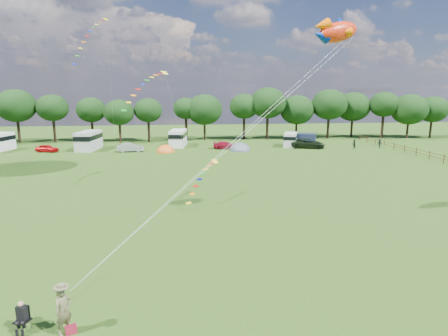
{
  "coord_description": "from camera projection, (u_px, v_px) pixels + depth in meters",
  "views": [
    {
      "loc": [
        -3.13,
        -18.63,
        9.53
      ],
      "look_at": [
        0.0,
        8.0,
        4.0
      ],
      "focal_mm": 30.0,
      "sensor_mm": 36.0,
      "label": 1
    }
  ],
  "objects": [
    {
      "name": "ground_plane",
      "position": [
        241.0,
        269.0,
        20.4
      ],
      "size": [
        180.0,
        180.0,
        0.0
      ],
      "primitive_type": "plane",
      "color": "black",
      "rests_on": "ground"
    },
    {
      "name": "tree_line",
      "position": [
        223.0,
        108.0,
        73.22
      ],
      "size": [
        102.98,
        10.98,
        10.27
      ],
      "color": "black",
      "rests_on": "ground"
    },
    {
      "name": "fence",
      "position": [
        410.0,
        150.0,
        57.48
      ],
      "size": [
        0.12,
        33.12,
        1.2
      ],
      "color": "#472D19",
      "rests_on": "ground"
    },
    {
      "name": "car_a",
      "position": [
        47.0,
        148.0,
        59.41
      ],
      "size": [
        3.89,
        2.41,
        1.21
      ],
      "primitive_type": "imported",
      "rotation": [
        0.0,
        0.0,
        1.28
      ],
      "color": "#B90B0E",
      "rests_on": "ground"
    },
    {
      "name": "car_b",
      "position": [
        130.0,
        148.0,
        59.64
      ],
      "size": [
        4.03,
        1.87,
        1.37
      ],
      "primitive_type": "imported",
      "rotation": [
        0.0,
        0.0,
        1.68
      ],
      "color": "#979A9E",
      "rests_on": "ground"
    },
    {
      "name": "car_c",
      "position": [
        226.0,
        145.0,
        62.68
      ],
      "size": [
        4.25,
        2.14,
        1.23
      ],
      "primitive_type": "imported",
      "rotation": [
        0.0,
        0.0,
        1.46
      ],
      "color": "maroon",
      "rests_on": "ground"
    },
    {
      "name": "car_d",
      "position": [
        308.0,
        143.0,
        63.59
      ],
      "size": [
        6.32,
        4.28,
        1.58
      ],
      "primitive_type": "imported",
      "rotation": [
        0.0,
        0.0,
        1.26
      ],
      "color": "black",
      "rests_on": "ground"
    },
    {
      "name": "campervan_b",
      "position": [
        89.0,
        140.0,
        61.57
      ],
      "size": [
        3.42,
        6.53,
        3.06
      ],
      "rotation": [
        0.0,
        0.0,
        1.45
      ],
      "color": "silver",
      "rests_on": "ground"
    },
    {
      "name": "campervan_c",
      "position": [
        178.0,
        138.0,
        65.48
      ],
      "size": [
        3.3,
        6.13,
        2.86
      ],
      "rotation": [
        0.0,
        0.0,
        1.43
      ],
      "color": "white",
      "rests_on": "ground"
    },
    {
      "name": "campervan_d",
      "position": [
        290.0,
        139.0,
        65.4
      ],
      "size": [
        3.63,
        5.27,
        2.38
      ],
      "rotation": [
        0.0,
        0.0,
        1.21
      ],
      "color": "silver",
      "rests_on": "ground"
    },
    {
      "name": "tent_orange",
      "position": [
        166.0,
        152.0,
        59.46
      ],
      "size": [
        3.01,
        3.29,
        2.35
      ],
      "color": "orange",
      "rests_on": "ground"
    },
    {
      "name": "tent_greyblue",
      "position": [
        240.0,
        151.0,
        60.96
      ],
      "size": [
        3.46,
        3.79,
        2.57
      ],
      "color": "#4D5D6B",
      "rests_on": "ground"
    },
    {
      "name": "awning_navy",
      "position": [
        307.0,
        139.0,
        68.0
      ],
      "size": [
        3.94,
        3.64,
        1.98
      ],
      "primitive_type": "cube",
      "rotation": [
        0.0,
        0.0,
        -0.42
      ],
      "color": "#1A2437",
      "rests_on": "ground"
    },
    {
      "name": "kite_flyer",
      "position": [
        63.0,
        311.0,
        14.8
      ],
      "size": [
        0.82,
        0.87,
        2.0
      ],
      "primitive_type": "imported",
      "rotation": [
        0.0,
        0.0,
        0.93
      ],
      "color": "brown",
      "rests_on": "ground"
    },
    {
      "name": "camp_chair",
      "position": [
        22.0,
        313.0,
        15.01
      ],
      "size": [
        0.68,
        0.7,
        1.33
      ],
      "rotation": [
        0.0,
        0.0,
        -0.36
      ],
      "color": "#99999E",
      "rests_on": "ground"
    },
    {
      "name": "kite_bag",
      "position": [
        71.0,
        330.0,
        14.98
      ],
      "size": [
        0.51,
        0.43,
        0.31
      ],
      "primitive_type": "cube",
      "rotation": [
        0.0,
        0.0,
        0.38
      ],
      "color": "#A21933",
      "rests_on": "ground"
    },
    {
      "name": "fish_kite",
      "position": [
        335.0,
        32.0,
        24.62
      ],
      "size": [
        3.82,
        2.24,
        2.0
      ],
      "rotation": [
        0.0,
        -0.21,
        0.33
      ],
      "color": "red",
      "rests_on": "ground"
    },
    {
      "name": "streamer_kite_a",
      "position": [
        93.0,
        33.0,
        42.49
      ],
      "size": [
        3.26,
        5.53,
        5.73
      ],
      "rotation": [
        0.0,
        0.0,
        0.85
      ],
      "color": "#C5D009",
      "rests_on": "ground"
    },
    {
      "name": "streamer_kite_b",
      "position": [
        148.0,
        84.0,
        36.07
      ],
      "size": [
        4.29,
        4.7,
        3.8
      ],
      "rotation": [
        0.0,
        0.0,
        0.8
      ],
      "color": "#F2FF38",
      "rests_on": "ground"
    },
    {
      "name": "streamer_kite_c",
      "position": [
        205.0,
        174.0,
        32.2
      ],
      "size": [
        3.12,
        4.87,
        2.78
      ],
      "rotation": [
        0.0,
        0.0,
        0.61
      ],
      "color": "yellow",
      "rests_on": "ground"
    },
    {
      "name": "walker_a",
      "position": [
        354.0,
        144.0,
        62.97
      ],
      "size": [
        0.84,
        0.63,
        1.55
      ],
      "primitive_type": "imported",
      "rotation": [
        0.0,
        0.0,
        3.38
      ],
      "color": "black",
      "rests_on": "ground"
    },
    {
      "name": "walker_b",
      "position": [
        379.0,
        144.0,
        63.5
      ],
      "size": [
        1.05,
        0.58,
        1.54
      ],
      "primitive_type": "imported",
      "rotation": [
        0.0,
        0.0,
        3.01
      ],
      "color": "black",
      "rests_on": "ground"
    }
  ]
}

